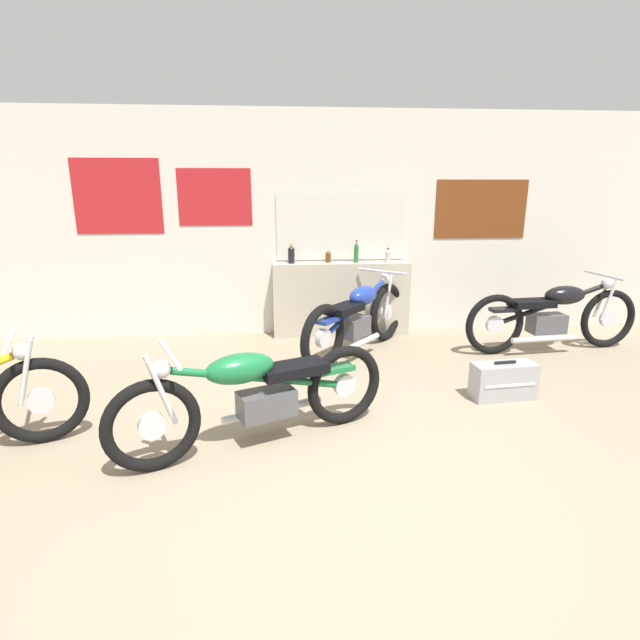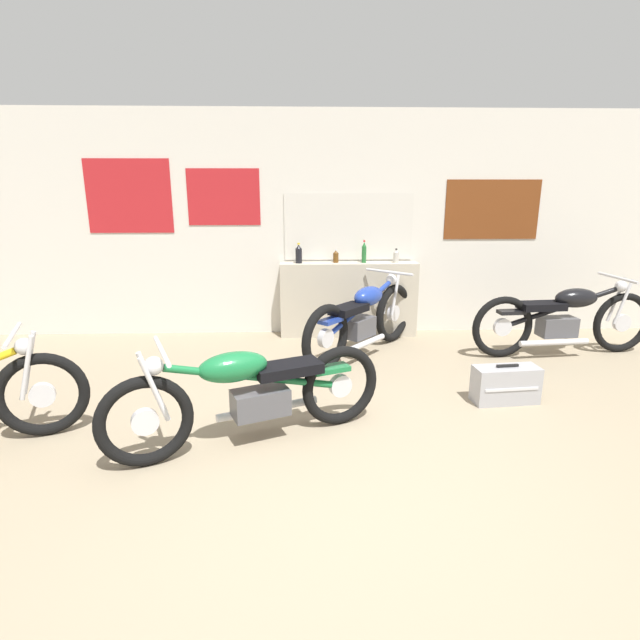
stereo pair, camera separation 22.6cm
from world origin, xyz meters
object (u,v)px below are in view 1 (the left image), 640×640
(bottle_center, at_px, (356,252))
(motorcycle_green, at_px, (257,393))
(hard_case_silver, at_px, (503,381))
(bottle_leftmost, at_px, (291,254))
(motorcycle_blue, at_px, (358,318))
(bottle_left_center, at_px, (328,257))
(bottle_right_center, at_px, (388,256))
(motorcycle_black, at_px, (553,315))

(bottle_center, distance_m, motorcycle_green, 3.10)
(bottle_center, distance_m, hard_case_silver, 2.54)
(bottle_center, bearing_deg, bottle_leftmost, -179.85)
(motorcycle_blue, bearing_deg, bottle_left_center, 107.26)
(bottle_center, xyz_separation_m, motorcycle_blue, (-0.10, -0.80, -0.64))
(bottle_leftmost, relative_size, bottle_right_center, 1.43)
(bottle_center, bearing_deg, bottle_left_center, 175.54)
(bottle_left_center, distance_m, motorcycle_black, 2.77)
(bottle_left_center, xyz_separation_m, motorcycle_green, (-0.82, -2.82, -0.61))
(bottle_left_center, height_order, motorcycle_green, bottle_left_center)
(bottle_left_center, relative_size, bottle_right_center, 0.94)
(bottle_left_center, distance_m, hard_case_silver, 2.71)
(motorcycle_blue, bearing_deg, bottle_center, 83.06)
(bottle_leftmost, distance_m, motorcycle_blue, 1.25)
(motorcycle_blue, xyz_separation_m, hard_case_silver, (1.14, -1.34, -0.26))
(bottle_leftmost, height_order, motorcycle_blue, bottle_leftmost)
(bottle_left_center, bearing_deg, motorcycle_green, -106.24)
(bottle_right_center, relative_size, motorcycle_blue, 0.11)
(bottle_left_center, xyz_separation_m, motorcycle_black, (2.55, -0.90, -0.59))
(motorcycle_green, distance_m, hard_case_silver, 2.32)
(bottle_center, relative_size, motorcycle_blue, 0.17)
(hard_case_silver, bearing_deg, bottle_center, 115.96)
(bottle_right_center, bearing_deg, motorcycle_black, -25.85)
(bottle_center, height_order, motorcycle_blue, bottle_center)
(bottle_right_center, xyz_separation_m, motorcycle_green, (-1.58, -2.78, -0.61))
(bottle_center, bearing_deg, motorcycle_black, -21.70)
(bottle_right_center, height_order, motorcycle_black, bottle_right_center)
(motorcycle_blue, bearing_deg, motorcycle_black, -1.85)
(bottle_leftmost, distance_m, bottle_center, 0.82)
(bottle_center, relative_size, motorcycle_black, 0.13)
(bottle_left_center, height_order, bottle_center, bottle_center)
(motorcycle_blue, bearing_deg, motorcycle_green, -118.43)
(bottle_leftmost, bearing_deg, bottle_left_center, 3.64)
(bottle_right_center, bearing_deg, motorcycle_green, -119.59)
(bottle_right_center, distance_m, hard_case_silver, 2.38)
(bottle_center, bearing_deg, motorcycle_blue, -96.94)
(bottle_leftmost, bearing_deg, motorcycle_blue, -47.73)
(motorcycle_blue, height_order, hard_case_silver, motorcycle_blue)
(bottle_center, bearing_deg, motorcycle_green, -112.84)
(bottle_leftmost, xyz_separation_m, motorcycle_blue, (0.72, -0.80, -0.63))
(bottle_right_center, height_order, motorcycle_blue, bottle_right_center)
(bottle_center, relative_size, hard_case_silver, 0.47)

